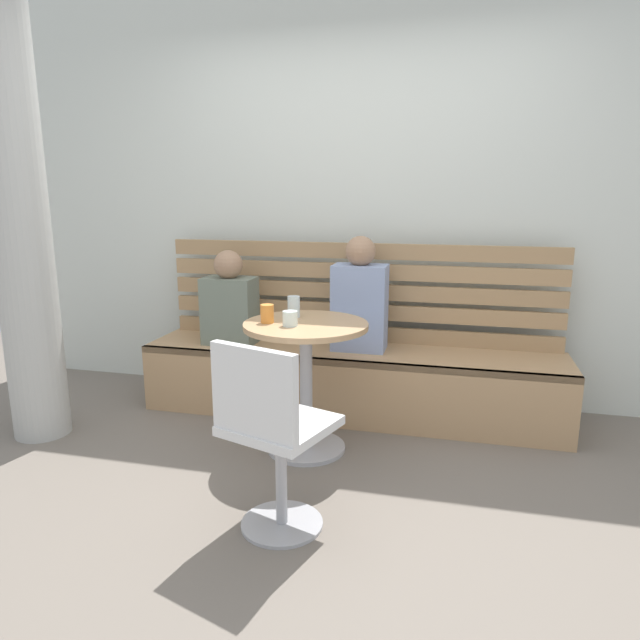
{
  "coord_description": "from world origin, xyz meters",
  "views": [
    {
      "loc": [
        0.65,
        -2.24,
        1.42
      ],
      "look_at": [
        -0.07,
        0.66,
        0.75
      ],
      "focal_mm": 31.56,
      "sensor_mm": 36.0,
      "label": 1
    }
  ],
  "objects_px": {
    "cup_glass_tall": "(294,307)",
    "cup_tumbler_orange": "(267,314)",
    "cafe_table": "(306,362)",
    "person_child_left": "(230,303)",
    "white_chair": "(271,432)",
    "booth_bench": "(350,382)",
    "person_adult": "(360,300)",
    "cup_glass_short": "(290,319)"
  },
  "relations": [
    {
      "from": "booth_bench",
      "to": "cafe_table",
      "type": "xyz_separation_m",
      "value": [
        -0.14,
        -0.58,
        0.3
      ]
    },
    {
      "from": "cup_glass_short",
      "to": "white_chair",
      "type": "bearing_deg",
      "value": -79.42
    },
    {
      "from": "cup_glass_tall",
      "to": "person_child_left",
      "type": "bearing_deg",
      "value": 143.21
    },
    {
      "from": "white_chair",
      "to": "booth_bench",
      "type": "bearing_deg",
      "value": 87.35
    },
    {
      "from": "booth_bench",
      "to": "cup_glass_short",
      "type": "distance_m",
      "value": 0.9
    },
    {
      "from": "person_adult",
      "to": "cup_tumbler_orange",
      "type": "bearing_deg",
      "value": -120.66
    },
    {
      "from": "white_chair",
      "to": "person_child_left",
      "type": "distance_m",
      "value": 1.57
    },
    {
      "from": "cafe_table",
      "to": "person_child_left",
      "type": "height_order",
      "value": "person_child_left"
    },
    {
      "from": "booth_bench",
      "to": "cup_glass_short",
      "type": "relative_size",
      "value": 33.75
    },
    {
      "from": "white_chair",
      "to": "person_child_left",
      "type": "bearing_deg",
      "value": 118.84
    },
    {
      "from": "cafe_table",
      "to": "white_chair",
      "type": "distance_m",
      "value": 0.82
    },
    {
      "from": "white_chair",
      "to": "person_child_left",
      "type": "relative_size",
      "value": 1.36
    },
    {
      "from": "booth_bench",
      "to": "cup_tumbler_orange",
      "type": "bearing_deg",
      "value": -118.4
    },
    {
      "from": "person_child_left",
      "to": "cup_tumbler_orange",
      "type": "height_order",
      "value": "person_child_left"
    },
    {
      "from": "cafe_table",
      "to": "cup_tumbler_orange",
      "type": "bearing_deg",
      "value": -166.29
    },
    {
      "from": "cup_glass_short",
      "to": "cafe_table",
      "type": "bearing_deg",
      "value": 56.5
    },
    {
      "from": "person_child_left",
      "to": "booth_bench",
      "type": "bearing_deg",
      "value": 2.13
    },
    {
      "from": "cup_tumbler_orange",
      "to": "person_child_left",
      "type": "bearing_deg",
      "value": 128.3
    },
    {
      "from": "cup_glass_tall",
      "to": "cup_tumbler_orange",
      "type": "distance_m",
      "value": 0.2
    },
    {
      "from": "cafe_table",
      "to": "person_child_left",
      "type": "relative_size",
      "value": 1.19
    },
    {
      "from": "person_child_left",
      "to": "cup_glass_short",
      "type": "xyz_separation_m",
      "value": [
        0.61,
        -0.64,
        0.07
      ]
    },
    {
      "from": "booth_bench",
      "to": "cup_glass_short",
      "type": "bearing_deg",
      "value": -106.48
    },
    {
      "from": "booth_bench",
      "to": "person_child_left",
      "type": "relative_size",
      "value": 4.33
    },
    {
      "from": "person_child_left",
      "to": "cup_glass_short",
      "type": "distance_m",
      "value": 0.89
    },
    {
      "from": "person_adult",
      "to": "cup_glass_tall",
      "type": "height_order",
      "value": "person_adult"
    },
    {
      "from": "cup_glass_tall",
      "to": "cup_tumbler_orange",
      "type": "height_order",
      "value": "cup_glass_tall"
    },
    {
      "from": "cup_glass_short",
      "to": "cup_glass_tall",
      "type": "height_order",
      "value": "cup_glass_tall"
    },
    {
      "from": "booth_bench",
      "to": "cup_tumbler_orange",
      "type": "distance_m",
      "value": 0.91
    },
    {
      "from": "booth_bench",
      "to": "cup_tumbler_orange",
      "type": "xyz_separation_m",
      "value": [
        -0.34,
        -0.63,
        0.57
      ]
    },
    {
      "from": "cafe_table",
      "to": "cup_tumbler_orange",
      "type": "xyz_separation_m",
      "value": [
        -0.2,
        -0.05,
        0.27
      ]
    },
    {
      "from": "person_adult",
      "to": "cup_glass_short",
      "type": "relative_size",
      "value": 9.09
    },
    {
      "from": "cafe_table",
      "to": "person_child_left",
      "type": "distance_m",
      "value": 0.89
    },
    {
      "from": "booth_bench",
      "to": "white_chair",
      "type": "xyz_separation_m",
      "value": [
        -0.06,
        -1.39,
        0.24
      ]
    },
    {
      "from": "person_child_left",
      "to": "cup_tumbler_orange",
      "type": "xyz_separation_m",
      "value": [
        0.47,
        -0.6,
        0.08
      ]
    },
    {
      "from": "cup_glass_short",
      "to": "cup_tumbler_orange",
      "type": "height_order",
      "value": "cup_tumbler_orange"
    },
    {
      "from": "person_adult",
      "to": "cup_glass_tall",
      "type": "distance_m",
      "value": 0.57
    },
    {
      "from": "cafe_table",
      "to": "person_adult",
      "type": "relative_size",
      "value": 1.02
    },
    {
      "from": "cup_tumbler_orange",
      "to": "cup_glass_tall",
      "type": "bearing_deg",
      "value": 60.21
    },
    {
      "from": "cafe_table",
      "to": "person_adult",
      "type": "bearing_deg",
      "value": 72.82
    },
    {
      "from": "white_chair",
      "to": "cup_glass_short",
      "type": "xyz_separation_m",
      "value": [
        -0.13,
        0.72,
        0.32
      ]
    },
    {
      "from": "cafe_table",
      "to": "white_chair",
      "type": "bearing_deg",
      "value": -84.79
    },
    {
      "from": "white_chair",
      "to": "person_adult",
      "type": "bearing_deg",
      "value": 85.39
    }
  ]
}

